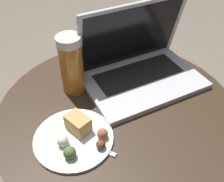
% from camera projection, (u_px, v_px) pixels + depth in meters
% --- Properties ---
extents(table, '(0.73, 0.73, 0.49)m').
position_uv_depth(table, '(117.00, 137.00, 0.89)').
color(table, '#515156').
rests_on(table, ground_plane).
extents(laptop, '(0.44, 0.35, 0.26)m').
position_uv_depth(laptop, '(139.00, 66.00, 0.87)').
color(laptop, silver).
rests_on(laptop, table).
extents(beer_glass, '(0.07, 0.07, 0.19)m').
position_uv_depth(beer_glass, '(71.00, 65.00, 0.80)').
color(beer_glass, '#C6701E').
rests_on(beer_glass, table).
extents(snack_plate, '(0.21, 0.21, 0.06)m').
position_uv_depth(snack_plate, '(75.00, 135.00, 0.70)').
color(snack_plate, white).
rests_on(snack_plate, table).
extents(fork, '(0.08, 0.18, 0.01)m').
position_uv_depth(fork, '(79.00, 140.00, 0.70)').
color(fork, silver).
rests_on(fork, table).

